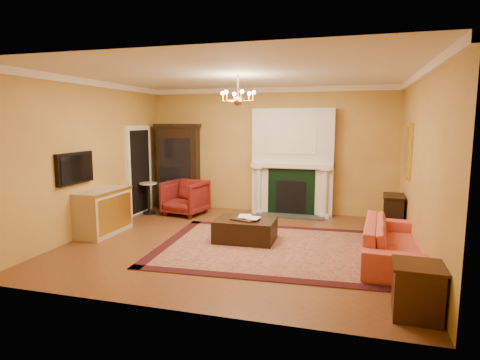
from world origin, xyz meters
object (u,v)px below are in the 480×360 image
at_px(china_cabinet, 179,168).
at_px(commode, 103,212).
at_px(end_table, 417,292).
at_px(pedestal_table, 149,196).
at_px(console_table, 393,214).
at_px(wingback_armchair, 185,196).
at_px(coral_sofa, 393,235).
at_px(leather_ottoman, 245,230).

height_order(china_cabinet, commode, china_cabinet).
bearing_deg(end_table, pedestal_table, 144.97).
height_order(commode, console_table, commode).
xyz_separation_m(wingback_armchair, console_table, (4.61, -0.28, -0.09)).
distance_m(end_table, console_table, 3.70).
bearing_deg(console_table, end_table, -87.10).
xyz_separation_m(coral_sofa, end_table, (0.10, -1.86, -0.13)).
bearing_deg(console_table, coral_sofa, -91.06).
xyz_separation_m(wingback_armchair, leather_ottoman, (1.94, -1.70, -0.23)).
height_order(pedestal_table, commode, commode).
relative_size(console_table, leather_ottoman, 0.67).
xyz_separation_m(china_cabinet, commode, (-0.45, -2.62, -0.58)).
height_order(china_cabinet, pedestal_table, china_cabinet).
bearing_deg(china_cabinet, coral_sofa, -36.95).
xyz_separation_m(china_cabinet, coral_sofa, (4.91, -2.78, -0.60)).
distance_m(china_cabinet, commode, 2.72).
bearing_deg(wingback_armchair, commode, -103.88).
distance_m(coral_sofa, leather_ottoman, 2.56).
bearing_deg(china_cabinet, pedestal_table, -123.92).
distance_m(china_cabinet, end_table, 6.86).
height_order(pedestal_table, end_table, pedestal_table).
bearing_deg(console_table, china_cabinet, 173.34).
height_order(china_cabinet, coral_sofa, china_cabinet).
xyz_separation_m(end_table, console_table, (0.06, 3.70, 0.07)).
xyz_separation_m(wingback_armchair, commode, (-0.90, -1.96, -0.01)).
bearing_deg(commode, wingback_armchair, 66.23).
relative_size(china_cabinet, commode, 1.74).
height_order(coral_sofa, console_table, coral_sofa).
relative_size(end_table, console_table, 0.82).
distance_m(china_cabinet, leather_ottoman, 3.45).
distance_m(wingback_armchair, console_table, 4.62).
bearing_deg(coral_sofa, leather_ottoman, 84.45).
relative_size(china_cabinet, console_table, 2.83).
bearing_deg(wingback_armchair, china_cabinet, 135.02).
relative_size(wingback_armchair, coral_sofa, 0.41).
bearing_deg(leather_ottoman, coral_sofa, -11.08).
xyz_separation_m(wingback_armchair, pedestal_table, (-0.87, -0.18, -0.01)).
bearing_deg(leather_ottoman, commode, -176.21).
bearing_deg(pedestal_table, coral_sofa, -20.05).
distance_m(coral_sofa, end_table, 1.86).
distance_m(wingback_armchair, end_table, 6.05).
xyz_separation_m(pedestal_table, commode, (-0.03, -1.78, 0.00)).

